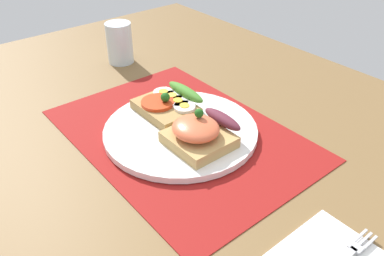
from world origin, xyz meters
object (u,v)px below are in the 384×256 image
plate (181,130)px  sandwich_egg_tomato (169,104)px  sandwich_salmon (200,132)px  drinking_glass (120,43)px

plate → sandwich_egg_tomato: size_ratio=2.41×
sandwich_egg_tomato → sandwich_salmon: bearing=-11.5°
sandwich_salmon → sandwich_egg_tomato: bearing=168.5°
sandwich_egg_tomato → sandwich_salmon: size_ratio=1.03×
sandwich_egg_tomato → sandwich_salmon: (10.90, -2.22, 0.67)cm
sandwich_egg_tomato → plate: bearing=-18.6°
plate → drinking_glass: 32.79cm
plate → sandwich_salmon: bearing=-3.7°
sandwich_salmon → plate: bearing=176.3°
sandwich_salmon → drinking_glass: (-37.07, 7.87, 1.07)cm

